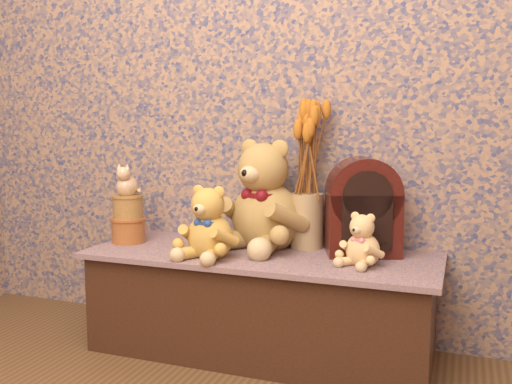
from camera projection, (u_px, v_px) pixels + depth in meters
display_shelf at (261, 303)px, 2.17m from camera, size 1.34×0.51×0.39m
teddy_large at (266, 190)px, 2.22m from camera, size 0.47×0.52×0.46m
teddy_medium at (210, 219)px, 2.07m from camera, size 0.26×0.30×0.29m
teddy_small at (363, 237)px, 1.95m from camera, size 0.22×0.23×0.20m
cathedral_radio at (363, 206)px, 2.11m from camera, size 0.31×0.27×0.37m
ceramic_vase at (307, 221)px, 2.22m from camera, size 0.17×0.17×0.22m
dried_stalks at (308, 139)px, 2.18m from camera, size 0.27×0.27×0.43m
biscuit_tin_lower at (128, 230)px, 2.33m from camera, size 0.15×0.15×0.10m
biscuit_tin_upper at (128, 207)px, 2.31m from camera, size 0.16×0.16×0.10m
cat_figurine at (127, 179)px, 2.30m from camera, size 0.11×0.12×0.14m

